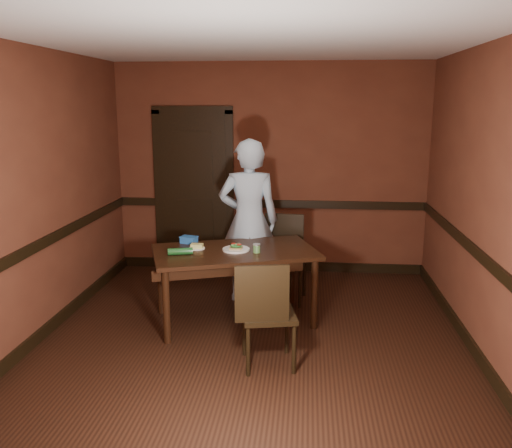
% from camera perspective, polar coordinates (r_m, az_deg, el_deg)
% --- Properties ---
extents(floor, '(4.00, 4.50, 0.01)m').
position_cam_1_polar(floor, '(5.22, -0.38, -12.18)').
color(floor, black).
rests_on(floor, ground).
extents(ceiling, '(4.00, 4.50, 0.01)m').
position_cam_1_polar(ceiling, '(4.76, -0.43, 18.79)').
color(ceiling, white).
rests_on(ceiling, ground).
extents(wall_back, '(4.00, 0.02, 2.70)m').
position_cam_1_polar(wall_back, '(7.03, 1.49, 5.78)').
color(wall_back, brown).
rests_on(wall_back, ground).
extents(wall_front, '(4.00, 0.02, 2.70)m').
position_cam_1_polar(wall_front, '(2.64, -5.44, -5.96)').
color(wall_front, brown).
rests_on(wall_front, ground).
extents(wall_left, '(0.02, 4.50, 2.70)m').
position_cam_1_polar(wall_left, '(5.39, -22.08, 2.75)').
color(wall_left, brown).
rests_on(wall_left, ground).
extents(wall_right, '(0.02, 4.50, 2.70)m').
position_cam_1_polar(wall_right, '(5.02, 22.98, 1.99)').
color(wall_right, brown).
rests_on(wall_right, ground).
extents(dado_back, '(4.00, 0.03, 0.10)m').
position_cam_1_polar(dado_back, '(7.08, 1.46, 2.14)').
color(dado_back, black).
rests_on(dado_back, ground).
extents(dado_left, '(0.03, 4.50, 0.10)m').
position_cam_1_polar(dado_left, '(5.47, -21.56, -1.90)').
color(dado_left, black).
rests_on(dado_left, ground).
extents(dado_right, '(0.03, 4.50, 0.10)m').
position_cam_1_polar(dado_right, '(5.11, 22.39, -2.97)').
color(dado_right, black).
rests_on(dado_right, ground).
extents(baseboard_back, '(4.00, 0.03, 0.12)m').
position_cam_1_polar(baseboard_back, '(7.28, 1.43, -4.37)').
color(baseboard_back, black).
rests_on(baseboard_back, ground).
extents(baseboard_left, '(0.03, 4.50, 0.12)m').
position_cam_1_polar(baseboard_left, '(5.73, -20.87, -10.06)').
color(baseboard_left, black).
rests_on(baseboard_left, ground).
extents(baseboard_right, '(0.03, 4.50, 0.12)m').
position_cam_1_polar(baseboard_right, '(5.38, 21.62, -11.62)').
color(baseboard_right, black).
rests_on(baseboard_right, ground).
extents(door, '(1.05, 0.07, 2.20)m').
position_cam_1_polar(door, '(7.17, -6.56, 3.75)').
color(door, black).
rests_on(door, ground).
extents(dining_table, '(1.81, 1.38, 0.75)m').
position_cam_1_polar(dining_table, '(5.53, -2.23, -6.51)').
color(dining_table, black).
rests_on(dining_table, floor).
extents(chair_far, '(0.49, 0.49, 0.96)m').
position_cam_1_polar(chair_far, '(6.07, 3.09, -3.74)').
color(chair_far, black).
rests_on(chair_far, floor).
extents(chair_near, '(0.52, 0.52, 0.94)m').
position_cam_1_polar(chair_near, '(4.61, 1.32, -9.28)').
color(chair_near, black).
rests_on(chair_near, floor).
extents(person, '(0.71, 0.51, 1.82)m').
position_cam_1_polar(person, '(6.00, -0.77, 0.33)').
color(person, '#ADC8D9').
rests_on(person, floor).
extents(sandwich_plate, '(0.27, 0.27, 0.07)m').
position_cam_1_polar(sandwich_plate, '(5.41, -2.11, -2.58)').
color(sandwich_plate, white).
rests_on(sandwich_plate, dining_table).
extents(sauce_jar, '(0.07, 0.07, 0.09)m').
position_cam_1_polar(sauce_jar, '(5.32, 0.07, -2.57)').
color(sauce_jar, '#578A45').
rests_on(sauce_jar, dining_table).
extents(cheese_saucer, '(0.16, 0.16, 0.05)m').
position_cam_1_polar(cheese_saucer, '(5.50, -6.23, -2.39)').
color(cheese_saucer, white).
rests_on(cheese_saucer, dining_table).
extents(food_tub, '(0.20, 0.16, 0.07)m').
position_cam_1_polar(food_tub, '(5.72, -7.08, -1.65)').
color(food_tub, blue).
rests_on(food_tub, dining_table).
extents(wrapped_veg, '(0.25, 0.13, 0.07)m').
position_cam_1_polar(wrapped_veg, '(5.30, -7.97, -2.87)').
color(wrapped_veg, '#19521E').
rests_on(wrapped_veg, dining_table).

